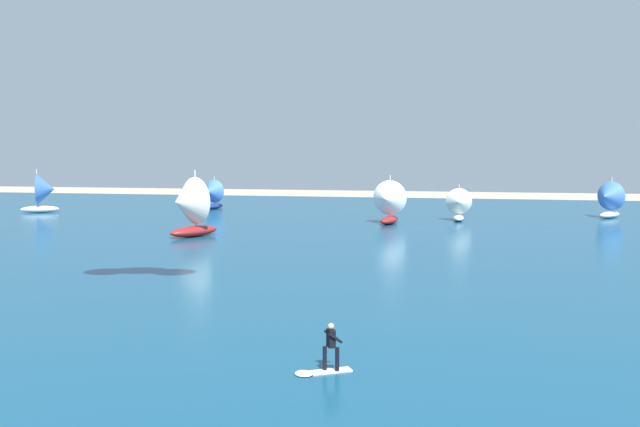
{
  "coord_description": "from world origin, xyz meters",
  "views": [
    {
      "loc": [
        4.76,
        -6.63,
        7.68
      ],
      "look_at": [
        0.32,
        17.73,
        5.24
      ],
      "focal_mm": 38.98,
      "sensor_mm": 36.0,
      "label": 1
    }
  ],
  "objects_px": {
    "sailboat_outermost": "(459,205)",
    "sailboat_leading": "(45,193)",
    "sailboat_mid_right": "(388,202)",
    "sailboat_mid_left": "(211,194)",
    "kitesurfer": "(326,355)",
    "sailboat_heeled_over": "(187,207)",
    "sailboat_far_left": "(608,199)"
  },
  "relations": [
    {
      "from": "sailboat_mid_left",
      "to": "kitesurfer",
      "type": "bearing_deg",
      "value": -67.27
    },
    {
      "from": "kitesurfer",
      "to": "sailboat_heeled_over",
      "type": "relative_size",
      "value": 0.36
    },
    {
      "from": "sailboat_leading",
      "to": "kitesurfer",
      "type": "bearing_deg",
      "value": -50.26
    },
    {
      "from": "sailboat_heeled_over",
      "to": "sailboat_mid_left",
      "type": "height_order",
      "value": "sailboat_heeled_over"
    },
    {
      "from": "sailboat_mid_left",
      "to": "sailboat_mid_right",
      "type": "height_order",
      "value": "sailboat_mid_right"
    },
    {
      "from": "sailboat_heeled_over",
      "to": "sailboat_mid_right",
      "type": "relative_size",
      "value": 1.18
    },
    {
      "from": "kitesurfer",
      "to": "sailboat_heeled_over",
      "type": "height_order",
      "value": "sailboat_heeled_over"
    },
    {
      "from": "sailboat_heeled_over",
      "to": "sailboat_far_left",
      "type": "xyz_separation_m",
      "value": [
        37.52,
        22.0,
        -0.58
      ]
    },
    {
      "from": "sailboat_mid_right",
      "to": "sailboat_outermost",
      "type": "height_order",
      "value": "sailboat_mid_right"
    },
    {
      "from": "kitesurfer",
      "to": "sailboat_mid_right",
      "type": "distance_m",
      "value": 43.98
    },
    {
      "from": "sailboat_outermost",
      "to": "sailboat_leading",
      "type": "height_order",
      "value": "sailboat_leading"
    },
    {
      "from": "sailboat_mid_right",
      "to": "sailboat_outermost",
      "type": "relative_size",
      "value": 1.28
    },
    {
      "from": "sailboat_mid_right",
      "to": "sailboat_outermost",
      "type": "bearing_deg",
      "value": 30.36
    },
    {
      "from": "kitesurfer",
      "to": "sailboat_outermost",
      "type": "distance_m",
      "value": 48.17
    },
    {
      "from": "sailboat_mid_left",
      "to": "sailboat_outermost",
      "type": "relative_size",
      "value": 1.06
    },
    {
      "from": "kitesurfer",
      "to": "sailboat_heeled_over",
      "type": "bearing_deg",
      "value": 118.36
    },
    {
      "from": "sailboat_leading",
      "to": "sailboat_mid_right",
      "type": "bearing_deg",
      "value": -7.18
    },
    {
      "from": "sailboat_outermost",
      "to": "sailboat_leading",
      "type": "bearing_deg",
      "value": 178.81
    },
    {
      "from": "sailboat_heeled_over",
      "to": "sailboat_mid_right",
      "type": "height_order",
      "value": "sailboat_heeled_over"
    },
    {
      "from": "sailboat_leading",
      "to": "sailboat_outermost",
      "type": "bearing_deg",
      "value": -1.19
    },
    {
      "from": "sailboat_mid_right",
      "to": "sailboat_far_left",
      "type": "height_order",
      "value": "sailboat_mid_right"
    },
    {
      "from": "sailboat_mid_left",
      "to": "sailboat_heeled_over",
      "type": "bearing_deg",
      "value": -75.31
    },
    {
      "from": "sailboat_heeled_over",
      "to": "sailboat_far_left",
      "type": "relative_size",
      "value": 1.3
    },
    {
      "from": "sailboat_heeled_over",
      "to": "sailboat_mid_left",
      "type": "xyz_separation_m",
      "value": [
        -6.4,
        24.41,
        -0.75
      ]
    },
    {
      "from": "sailboat_mid_left",
      "to": "sailboat_mid_right",
      "type": "relative_size",
      "value": 0.83
    },
    {
      "from": "kitesurfer",
      "to": "sailboat_mid_right",
      "type": "height_order",
      "value": "sailboat_mid_right"
    },
    {
      "from": "sailboat_mid_left",
      "to": "sailboat_far_left",
      "type": "xyz_separation_m",
      "value": [
        43.92,
        -2.41,
        0.17
      ]
    },
    {
      "from": "sailboat_heeled_over",
      "to": "sailboat_outermost",
      "type": "distance_m",
      "value": 27.54
    },
    {
      "from": "sailboat_heeled_over",
      "to": "sailboat_leading",
      "type": "relative_size",
      "value": 1.13
    },
    {
      "from": "sailboat_far_left",
      "to": "sailboat_leading",
      "type": "height_order",
      "value": "sailboat_leading"
    },
    {
      "from": "sailboat_outermost",
      "to": "sailboat_leading",
      "type": "relative_size",
      "value": 0.75
    },
    {
      "from": "sailboat_mid_left",
      "to": "sailboat_far_left",
      "type": "bearing_deg",
      "value": -3.15
    }
  ]
}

